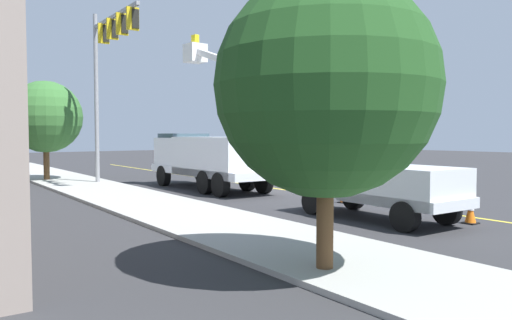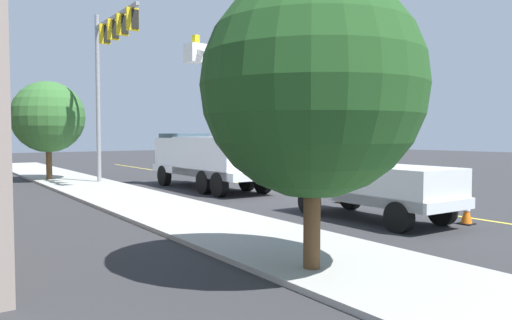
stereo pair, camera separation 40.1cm
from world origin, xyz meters
name	(u,v)px [view 2 (the right image)]	position (x,y,z in m)	size (l,w,h in m)	color
ground	(289,191)	(0.00, 0.00, 0.00)	(120.00, 120.00, 0.00)	#2D2D30
sidewalk_far_side	(138,201)	(0.46, 7.37, 0.06)	(60.00, 3.60, 0.12)	#9E9E99
lane_centre_stripe	(289,191)	(0.00, 0.00, 0.00)	(50.00, 0.16, 0.01)	yellow
utility_bucket_truck	(208,155)	(2.90, 2.62, 1.63)	(8.34, 3.01, 7.56)	white
service_pickup_truck	(373,184)	(-7.56, 3.27, 1.12)	(5.72, 2.47, 2.06)	silver
passing_minivan	(235,159)	(9.67, -3.74, 0.97)	(4.91, 2.20, 1.69)	tan
traffic_cone_leading	(467,213)	(-9.77, 1.72, 0.35)	(0.40, 0.40, 0.70)	black
traffic_cone_mid_front	(342,194)	(-4.45, 1.21, 0.36)	(0.40, 0.40, 0.73)	black
traffic_cone_mid_rear	(263,182)	(1.16, 0.60, 0.38)	(0.40, 0.40, 0.76)	black
traffic_cone_trailing	(209,175)	(6.31, 0.40, 0.37)	(0.40, 0.40, 0.76)	black
traffic_signal_mast	(109,57)	(6.82, 5.95, 6.49)	(6.01, 0.81, 8.95)	gray
street_tree_left	(313,86)	(-10.74, 8.96, 3.52)	(4.17, 4.17, 5.61)	brown
street_tree_right	(48,117)	(11.78, 7.59, 3.62)	(3.99, 3.99, 5.62)	brown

